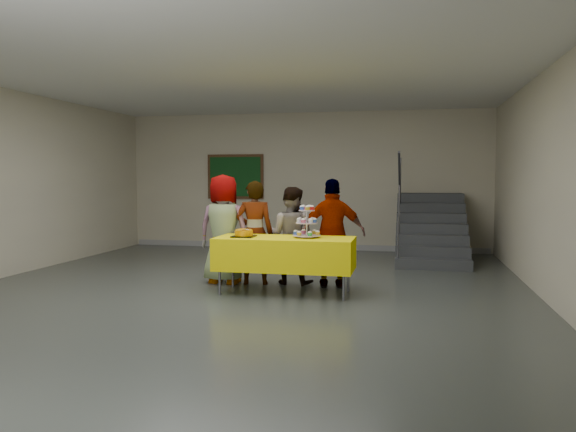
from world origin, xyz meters
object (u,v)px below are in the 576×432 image
object	(u,v)px
schoolchild_b	(255,233)
schoolchild_c	(291,235)
staircase	(430,233)
schoolchild_a	(224,229)
noticeboard	(235,177)
bear_cake	(244,233)
cupcake_stand	(307,224)
bake_table	(285,253)
schoolchild_d	(333,233)

from	to	relation	value
schoolchild_b	schoolchild_c	bearing A→B (deg)	-176.54
schoolchild_c	staircase	size ratio (longest dim) A/B	0.60
schoolchild_a	noticeboard	size ratio (longest dim) A/B	1.25
bear_cake	schoolchild_c	world-z (taller)	schoolchild_c
cupcake_stand	staircase	world-z (taller)	staircase
bake_table	noticeboard	world-z (taller)	noticeboard
schoolchild_c	staircase	world-z (taller)	staircase
bear_cake	staircase	distance (m)	4.73
bake_table	schoolchild_b	size ratio (longest dim) A/B	1.22
cupcake_stand	schoolchild_d	bearing A→B (deg)	59.42
staircase	bake_table	bearing A→B (deg)	-118.20
cupcake_stand	noticeboard	xyz separation A→B (m)	(-2.48, 4.64, 0.64)
staircase	noticeboard	xyz separation A→B (m)	(-4.26, 0.84, 1.11)
schoolchild_b	noticeboard	distance (m)	4.51
bake_table	schoolchild_d	distance (m)	0.84
cupcake_stand	staircase	bearing A→B (deg)	64.99
bear_cake	schoolchild_b	world-z (taller)	schoolchild_b
schoolchild_a	noticeboard	distance (m)	4.37
bear_cake	schoolchild_b	size ratio (longest dim) A/B	0.23
bake_table	bear_cake	xyz separation A→B (m)	(-0.57, -0.05, 0.27)
schoolchild_b	noticeboard	xyz separation A→B (m)	(-1.60, 4.13, 0.83)
cupcake_stand	schoolchild_a	bearing A→B (deg)	160.10
cupcake_stand	bear_cake	xyz separation A→B (m)	(-0.86, -0.10, -0.13)
schoolchild_a	schoolchild_d	bearing A→B (deg)	-175.81
bake_table	staircase	distance (m)	4.38
cupcake_stand	bear_cake	bearing A→B (deg)	-173.30
bear_cake	noticeboard	xyz separation A→B (m)	(-1.62, 4.74, 0.77)
cupcake_stand	bear_cake	distance (m)	0.88
bake_table	noticeboard	distance (m)	5.28
bear_cake	schoolchild_c	size ratio (longest dim) A/B	0.25
bake_table	bear_cake	distance (m)	0.63
schoolchild_c	bake_table	bearing A→B (deg)	102.82
staircase	noticeboard	size ratio (longest dim) A/B	1.85
bake_table	schoolchild_c	bearing A→B (deg)	95.23
bake_table	schoolchild_c	world-z (taller)	schoolchild_c
schoolchild_b	staircase	world-z (taller)	staircase
schoolchild_a	schoolchild_c	world-z (taller)	schoolchild_a
bear_cake	schoolchild_d	xyz separation A→B (m)	(1.16, 0.60, -0.04)
schoolchild_a	staircase	size ratio (longest dim) A/B	0.68
bear_cake	staircase	xyz separation A→B (m)	(2.64, 3.91, -0.34)
schoolchild_d	staircase	distance (m)	3.63
schoolchild_a	schoolchild_d	distance (m)	1.65
schoolchild_a	staircase	xyz separation A→B (m)	(3.13, 3.32, -0.33)
bake_table	bear_cake	world-z (taller)	bear_cake
schoolchild_d	cupcake_stand	bearing A→B (deg)	50.30
schoolchild_d	staircase	world-z (taller)	staircase
cupcake_stand	schoolchild_b	xyz separation A→B (m)	(-0.88, 0.51, -0.19)
schoolchild_d	staircase	xyz separation A→B (m)	(1.48, 3.30, -0.30)
bear_cake	noticeboard	bearing A→B (deg)	108.84
schoolchild_b	schoolchild_c	world-z (taller)	schoolchild_b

